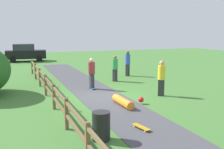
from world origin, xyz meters
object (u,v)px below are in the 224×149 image
Objects in this scene: skateboard_loose at (141,127)px; bystander_green at (115,67)px; skater_riding at (92,72)px; trash_bin at (101,126)px; skater_fallen at (124,102)px; bystander_yellow at (162,76)px; bystander_blue at (128,62)px; parked_car_black at (25,53)px.

bystander_green reaches higher than skateboard_loose.
skateboard_loose is at bearing -92.76° from skater_riding.
trash_bin is at bearing -104.93° from skater_riding.
bystander_yellow reaches higher than skater_fallen.
skateboard_loose is at bearing -112.33° from bystander_blue.
bystander_yellow is at bearing 21.99° from skater_fallen.
skater_fallen is at bearing -108.08° from bystander_green.
skateboard_loose is at bearing -129.35° from bystander_yellow.
parked_car_black is at bearing 91.70° from trash_bin.
bystander_blue is (3.53, 7.31, 0.84)m from skater_fallen.
skater_riding is at bearing 135.28° from bystander_yellow.
bystander_yellow is at bearing 50.65° from skateboard_loose.
bystander_green is (-0.70, 4.64, -0.07)m from bystander_yellow.
skater_fallen is 0.88× the size of bystander_yellow.
trash_bin is at bearing -138.29° from bystander_yellow.
bystander_blue is at bearing 81.09° from bystander_yellow.
trash_bin is 3.90m from skater_fallen.
skater_riding is 1.10× the size of skater_fallen.
skater_fallen is at bearing 77.30° from skateboard_loose.
bystander_yellow is at bearing -81.46° from bystander_green.
bystander_blue reaches higher than trash_bin.
skateboard_loose is 0.45× the size of bystander_yellow.
bystander_yellow reaches higher than trash_bin.
skater_riding is at bearing -140.36° from bystander_green.
parked_car_black is at bearing 105.94° from bystander_yellow.
skater_riding is 1.03× the size of bystander_green.
skateboard_loose is 23.11m from parked_car_black.
skater_riding is 16.45m from parked_car_black.
skater_riding is at bearing 87.24° from skateboard_loose.
parked_car_black is (-4.75, 14.44, 0.01)m from bystander_green.
bystander_yellow is 19.85m from parked_car_black.
bystander_green is at bearing 73.69° from skateboard_loose.
bystander_blue reaches higher than skateboard_loose.
skater_fallen is at bearing -81.79° from parked_car_black.
bystander_blue is (5.74, 10.52, 0.59)m from trash_bin.
bystander_green reaches higher than skater_fallen.
trash_bin is at bearing -124.53° from skater_fallen.
skater_riding reaches higher than skateboard_loose.
trash_bin is at bearing -118.63° from bystander_blue.
skater_riding is 2.17× the size of skateboard_loose.
bystander_yellow reaches higher than skater_riding.
skater_riding is at bearing -80.97° from parked_car_black.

